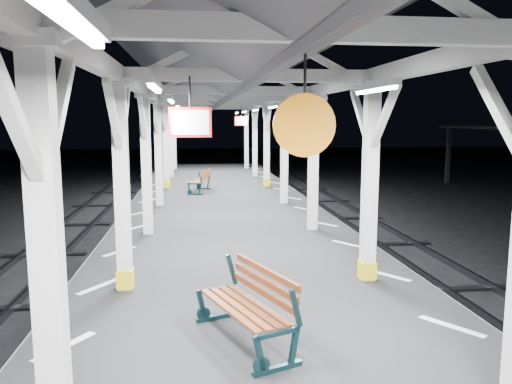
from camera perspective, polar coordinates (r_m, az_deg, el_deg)
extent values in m
cube|color=black|center=(6.74, 1.25, -20.02)|extent=(6.00, 50.00, 1.00)
cube|color=silver|center=(6.66, -21.02, -16.16)|extent=(1.00, 48.00, 0.01)
cube|color=silver|center=(7.26, 21.41, -14.09)|extent=(1.00, 48.00, 0.01)
cube|color=silver|center=(4.19, -22.74, -7.53)|extent=(0.22, 0.22, 3.20)
cube|color=silver|center=(4.08, -24.07, 15.55)|extent=(0.40, 0.40, 0.12)
cube|color=silver|center=(4.57, -21.68, 8.39)|extent=(0.10, 0.99, 0.99)
cube|color=silver|center=(3.52, -26.21, 8.36)|extent=(0.10, 0.99, 0.99)
cube|color=silver|center=(8.04, -15.07, 0.13)|extent=(0.22, 0.22, 3.20)
cube|color=silver|center=(7.98, -15.52, 12.02)|extent=(0.40, 0.40, 0.12)
cube|color=gold|center=(8.35, -14.70, -9.56)|extent=(0.26, 0.26, 0.30)
cube|color=silver|center=(8.51, -14.84, 8.35)|extent=(0.10, 0.99, 0.99)
cube|color=silver|center=(7.42, -16.00, 8.36)|extent=(0.10, 0.99, 0.99)
cube|color=silver|center=(11.98, -12.42, 2.80)|extent=(0.22, 0.22, 3.20)
cube|color=silver|center=(11.95, -12.66, 10.75)|extent=(0.40, 0.40, 0.12)
cube|color=silver|center=(12.48, -12.34, 8.30)|extent=(0.10, 0.99, 0.99)
cube|color=silver|center=(11.39, -12.85, 8.31)|extent=(0.10, 0.99, 0.99)
cube|color=silver|center=(15.96, -11.08, 4.14)|extent=(0.22, 0.22, 3.20)
cube|color=silver|center=(15.93, -11.24, 10.11)|extent=(0.40, 0.40, 0.12)
cube|color=silver|center=(16.47, -11.05, 8.27)|extent=(0.10, 0.99, 0.99)
cube|color=silver|center=(15.37, -11.34, 8.28)|extent=(0.10, 0.99, 0.99)
cube|color=silver|center=(19.94, -10.27, 4.95)|extent=(0.22, 0.22, 3.20)
cube|color=silver|center=(19.92, -10.39, 9.72)|extent=(0.40, 0.40, 0.12)
cube|color=gold|center=(20.07, -10.17, 0.90)|extent=(0.26, 0.26, 0.30)
cube|color=silver|center=(20.46, -10.26, 8.25)|extent=(0.10, 0.99, 0.99)
cube|color=silver|center=(19.36, -10.45, 8.25)|extent=(0.10, 0.99, 0.99)
cube|color=silver|center=(23.93, -9.73, 5.48)|extent=(0.22, 0.22, 3.20)
cube|color=silver|center=(23.91, -9.83, 9.46)|extent=(0.40, 0.40, 0.12)
cube|color=silver|center=(24.46, -9.73, 8.24)|extent=(0.10, 0.99, 0.99)
cube|color=silver|center=(23.36, -9.86, 8.24)|extent=(0.10, 0.99, 0.99)
cube|color=silver|center=(27.92, -9.34, 5.87)|extent=(0.22, 0.22, 3.20)
cube|color=silver|center=(27.91, -9.42, 9.27)|extent=(0.40, 0.40, 0.12)
cube|color=silver|center=(28.45, -9.35, 8.22)|extent=(0.10, 0.99, 0.99)
cube|color=silver|center=(27.35, -9.45, 8.23)|extent=(0.10, 0.99, 0.99)
cube|color=silver|center=(5.27, 26.14, 8.04)|extent=(0.10, 0.99, 0.99)
cube|color=silver|center=(8.45, 12.87, 0.60)|extent=(0.22, 0.22, 3.20)
cube|color=silver|center=(8.40, 13.23, 11.89)|extent=(0.40, 0.40, 0.12)
cube|color=gold|center=(8.75, 12.57, -8.66)|extent=(0.26, 0.26, 0.30)
cube|color=silver|center=(8.90, 11.90, 8.43)|extent=(0.10, 0.99, 0.99)
cube|color=silver|center=(7.87, 14.50, 8.39)|extent=(0.10, 0.99, 0.99)
cube|color=silver|center=(12.27, 6.55, 3.06)|extent=(0.22, 0.22, 3.20)
cube|color=silver|center=(12.23, 6.68, 10.83)|extent=(0.40, 0.40, 0.12)
cube|color=silver|center=(12.75, 6.06, 8.44)|extent=(0.10, 0.99, 0.99)
cube|color=silver|center=(11.68, 7.28, 8.44)|extent=(0.10, 0.99, 0.99)
cube|color=silver|center=(16.17, 3.25, 4.33)|extent=(0.22, 0.22, 3.20)
cube|color=silver|center=(16.14, 3.30, 10.22)|extent=(0.40, 0.40, 0.12)
cube|color=silver|center=(16.67, 2.94, 8.41)|extent=(0.10, 0.99, 0.99)
cube|color=silver|center=(15.59, 3.64, 8.42)|extent=(0.10, 0.99, 0.99)
cube|color=silver|center=(20.11, 1.23, 5.10)|extent=(0.22, 0.22, 3.20)
cube|color=silver|center=(20.09, 1.24, 9.84)|extent=(0.40, 0.40, 0.12)
cube|color=gold|center=(20.24, 1.21, 1.09)|extent=(0.26, 0.26, 0.30)
cube|color=silver|center=(20.63, 1.02, 8.38)|extent=(0.10, 0.99, 0.99)
cube|color=silver|center=(19.54, 1.47, 8.38)|extent=(0.10, 0.99, 0.99)
cube|color=silver|center=(24.07, -0.13, 5.62)|extent=(0.22, 0.22, 3.20)
cube|color=silver|center=(24.06, -0.13, 9.57)|extent=(0.40, 0.40, 0.12)
cube|color=silver|center=(24.59, -0.29, 8.35)|extent=(0.10, 0.99, 0.99)
cube|color=silver|center=(23.50, 0.03, 8.36)|extent=(0.10, 0.99, 0.99)
cube|color=silver|center=(28.05, -1.11, 5.98)|extent=(0.22, 0.22, 3.20)
cube|color=silver|center=(28.03, -1.12, 9.38)|extent=(0.40, 0.40, 0.12)
cube|color=silver|center=(28.57, -1.23, 8.33)|extent=(0.10, 0.99, 0.99)
cube|color=silver|center=(27.48, -1.00, 8.34)|extent=(0.10, 0.99, 0.99)
cube|color=silver|center=(6.03, -18.44, 14.38)|extent=(0.18, 48.00, 0.24)
cube|color=silver|center=(6.57, 19.44, 13.79)|extent=(0.18, 48.00, 0.24)
cube|color=silver|center=(4.03, 5.70, 18.03)|extent=(4.20, 0.14, 0.20)
cube|color=silver|center=(7.95, -0.77, 13.19)|extent=(4.20, 0.14, 0.20)
cube|color=silver|center=(11.93, -2.88, 11.52)|extent=(4.20, 0.14, 0.20)
cube|color=silver|center=(15.92, -3.93, 10.68)|extent=(4.20, 0.14, 0.20)
cube|color=silver|center=(19.91, -4.56, 10.17)|extent=(4.20, 0.14, 0.20)
cube|color=silver|center=(23.90, -4.97, 9.84)|extent=(4.20, 0.14, 0.20)
cube|color=silver|center=(27.90, -5.27, 9.59)|extent=(4.20, 0.14, 0.20)
cube|color=#46484D|center=(6.02, -11.73, 19.84)|extent=(2.80, 49.00, 1.45)
cube|color=#46484D|center=(6.38, 13.71, 19.10)|extent=(2.80, 49.00, 1.45)
cube|color=silver|center=(1.97, -21.07, 19.69)|extent=(0.10, 1.35, 0.08)
cube|color=white|center=(1.96, -20.99, 18.26)|extent=(0.05, 1.25, 0.05)
cube|color=silver|center=(5.91, -11.50, 12.03)|extent=(0.10, 1.35, 0.08)
cube|color=white|center=(5.91, -11.48, 11.55)|extent=(0.05, 1.25, 0.05)
cube|color=silver|center=(9.90, -9.68, 10.47)|extent=(0.10, 1.35, 0.08)
cube|color=white|center=(9.89, -9.67, 10.18)|extent=(0.05, 1.25, 0.05)
cube|color=silver|center=(13.89, -8.91, 9.81)|extent=(0.10, 1.35, 0.08)
cube|color=white|center=(13.89, -8.91, 9.60)|extent=(0.05, 1.25, 0.05)
cube|color=silver|center=(17.89, -8.49, 9.44)|extent=(0.10, 1.35, 0.08)
cube|color=white|center=(17.89, -8.48, 9.28)|extent=(0.05, 1.25, 0.05)
cube|color=silver|center=(21.89, -8.22, 9.20)|extent=(0.10, 1.35, 0.08)
cube|color=white|center=(21.89, -8.22, 9.07)|extent=(0.05, 1.25, 0.05)
cube|color=silver|center=(25.89, -8.03, 9.04)|extent=(0.10, 1.35, 0.08)
cube|color=white|center=(25.88, -8.03, 8.93)|extent=(0.05, 1.25, 0.05)
cube|color=silver|center=(6.27, 13.45, 11.74)|extent=(0.10, 1.35, 0.08)
cube|color=white|center=(6.27, 13.43, 11.28)|extent=(0.05, 1.25, 0.05)
cube|color=silver|center=(10.12, 5.45, 10.50)|extent=(0.10, 1.35, 0.08)
cube|color=white|center=(10.12, 5.44, 10.22)|extent=(0.05, 1.25, 0.05)
cube|color=silver|center=(14.05, 1.91, 9.88)|extent=(0.10, 1.35, 0.08)
cube|color=white|center=(14.05, 1.91, 9.68)|extent=(0.05, 1.25, 0.05)
cube|color=silver|center=(18.01, -0.08, 9.52)|extent=(0.10, 1.35, 0.08)
cube|color=white|center=(18.01, -0.08, 9.36)|extent=(0.05, 1.25, 0.05)
cube|color=silver|center=(21.99, -1.34, 9.28)|extent=(0.10, 1.35, 0.08)
cube|color=white|center=(21.99, -1.34, 9.15)|extent=(0.05, 1.25, 0.05)
cube|color=silver|center=(25.97, -2.22, 9.11)|extent=(0.10, 1.35, 0.08)
cube|color=white|center=(25.97, -2.22, 9.00)|extent=(0.05, 1.25, 0.05)
cylinder|color=black|center=(3.99, 5.63, 13.36)|extent=(0.02, 0.02, 0.30)
cylinder|color=orange|center=(3.97, 5.55, 7.60)|extent=(0.50, 0.04, 0.50)
cylinder|color=black|center=(5.99, -7.58, 11.30)|extent=(0.02, 0.02, 0.36)
cube|color=red|center=(5.98, -7.52, 7.90)|extent=(0.50, 0.03, 0.35)
cube|color=white|center=(5.98, -7.52, 7.90)|extent=(0.44, 0.04, 0.29)
cylinder|color=black|center=(18.42, -1.70, 9.23)|extent=(0.02, 0.02, 0.36)
cube|color=red|center=(18.42, -1.69, 8.13)|extent=(0.50, 0.03, 0.35)
cube|color=white|center=(18.42, -1.69, 8.13)|extent=(0.44, 0.05, 0.29)
cube|color=black|center=(31.66, 21.11, 3.97)|extent=(0.20, 0.20, 3.30)
sphere|color=silver|center=(31.59, 21.25, 6.81)|extent=(0.20, 0.20, 0.20)
cube|color=#0F292F|center=(5.72, 2.50, -19.51)|extent=(0.59, 0.28, 0.06)
cube|color=#0F292F|center=(5.53, 0.43, -18.19)|extent=(0.16, 0.10, 0.47)
cube|color=#0F292F|center=(5.72, 4.33, -17.25)|extent=(0.15, 0.10, 0.47)
cube|color=#0F292F|center=(5.56, 4.56, -13.07)|extent=(0.17, 0.11, 0.44)
cube|color=#0F292F|center=(7.02, -4.45, -14.07)|extent=(0.59, 0.28, 0.06)
cube|color=#0F292F|center=(6.87, -6.20, -12.81)|extent=(0.16, 0.10, 0.47)
cube|color=#0F292F|center=(7.03, -2.93, -12.28)|extent=(0.15, 0.10, 0.47)
cube|color=#0F292F|center=(6.89, -2.80, -8.80)|extent=(0.17, 0.11, 0.44)
cube|color=brown|center=(6.11, -3.13, -13.29)|extent=(0.64, 1.46, 0.04)
cube|color=brown|center=(6.16, -1.99, -13.09)|extent=(0.64, 1.46, 0.04)
cube|color=brown|center=(6.21, -0.88, -12.89)|extent=(0.64, 1.46, 0.04)
cube|color=brown|center=(6.27, 0.21, -12.68)|extent=(0.64, 1.46, 0.04)
cube|color=brown|center=(6.25, 0.79, -11.37)|extent=(0.60, 1.45, 0.10)
cube|color=brown|center=(6.22, 0.95, -10.20)|extent=(0.60, 1.45, 0.10)
cube|color=brown|center=(6.19, 1.12, -9.02)|extent=(0.60, 1.45, 0.10)
cube|color=#0F292F|center=(18.21, -6.98, -0.25)|extent=(0.57, 0.18, 0.06)
cube|color=#0F292F|center=(18.23, -7.64, 0.35)|extent=(0.15, 0.08, 0.44)
cube|color=#0F292F|center=(18.14, -6.41, 0.33)|extent=(0.14, 0.08, 0.44)
cube|color=#0F292F|center=(18.08, -6.37, 1.64)|extent=(0.16, 0.08, 0.42)
cube|color=#0F292F|center=(19.68, -6.02, 0.39)|extent=(0.57, 0.18, 0.06)
cube|color=#0F292F|center=(19.70, -6.63, 0.95)|extent=(0.15, 0.08, 0.44)
cube|color=#0F292F|center=(19.62, -5.48, 0.94)|extent=(0.14, 0.08, 0.44)
cube|color=#0F292F|center=(19.57, -5.45, 2.15)|extent=(0.16, 0.08, 0.42)
cube|color=brown|center=(18.93, -7.07, 1.29)|extent=(0.40, 1.43, 0.03)
cube|color=brown|center=(18.90, -6.70, 1.28)|extent=(0.40, 1.43, 0.03)
cube|color=brown|center=(18.88, -6.33, 1.28)|extent=(0.40, 1.43, 0.03)
cube|color=brown|center=(18.85, -5.97, 1.28)|extent=(0.40, 1.43, 0.03)
cube|color=brown|center=(18.82, -5.77, 1.68)|extent=(0.36, 1.42, 0.09)
cube|color=brown|center=(18.81, -5.72, 2.05)|extent=(0.36, 1.42, 0.09)
cube|color=brown|center=(18.79, -5.67, 2.43)|extent=(0.36, 1.42, 0.09)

